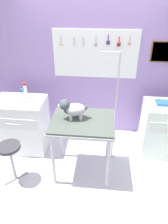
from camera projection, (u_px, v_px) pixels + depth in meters
The scene contains 11 objects.
ground at pixel (86, 177), 3.15m from camera, with size 4.40×4.00×0.04m, color silver.
rear_wall_panel at pixel (93, 73), 3.63m from camera, with size 4.00×0.11×2.30m.
grooming_table at pixel (82, 126), 2.84m from camera, with size 0.86×0.69×0.92m.
grooming_arm at pixel (114, 114), 3.12m from camera, with size 0.29×0.11×1.74m.
dog at pixel (72, 109), 2.75m from camera, with size 0.39×0.22×0.29m.
counter_left at pixel (23, 125), 3.51m from camera, with size 0.80×0.58×0.91m.
cabinet_right at pixel (163, 129), 3.42m from camera, with size 0.68×0.54×0.90m.
stool at pixel (10, 153), 2.84m from camera, with size 0.31×0.31×0.63m.
conditioner_bottle at pixel (23, 97), 3.17m from camera, with size 0.05×0.05×0.23m.
pump_bottle_white at pixel (25, 91), 3.32m from camera, with size 0.05×0.05×0.26m.
supply_tray at pixel (164, 103), 3.21m from camera, with size 0.24×0.18×0.04m.
Camera 1 is at (0.20, -2.19, 2.44)m, focal length 33.61 mm.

